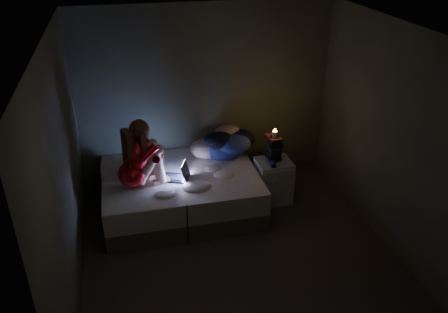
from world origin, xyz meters
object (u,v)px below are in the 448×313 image
object	(u,v)px
bed	(181,192)
phone	(273,165)
nightstand	(273,181)
candle	(275,134)
laptop	(174,170)
woman	(131,156)

from	to	relation	value
bed	phone	size ratio (longest dim) A/B	14.40
bed	phone	bearing A→B (deg)	-7.48
nightstand	candle	distance (m)	0.69
bed	candle	world-z (taller)	candle
phone	laptop	bearing A→B (deg)	179.45
phone	nightstand	bearing A→B (deg)	62.93
candle	phone	xyz separation A→B (m)	(-0.07, -0.18, -0.37)
laptop	bed	bearing A→B (deg)	68.50
candle	phone	size ratio (longest dim) A/B	0.57
woman	laptop	world-z (taller)	woman
bed	woman	distance (m)	0.96
woman	candle	world-z (taller)	woman
nightstand	candle	world-z (taller)	candle
nightstand	candle	bearing A→B (deg)	80.94
nightstand	woman	bearing A→B (deg)	-177.22
bed	woman	xyz separation A→B (m)	(-0.61, -0.19, 0.72)
bed	laptop	bearing A→B (deg)	-132.84
woman	nightstand	world-z (taller)	woman
bed	laptop	distance (m)	0.42
woman	bed	bearing A→B (deg)	-0.18
woman	candle	distance (m)	1.92
laptop	woman	bearing A→B (deg)	-149.00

